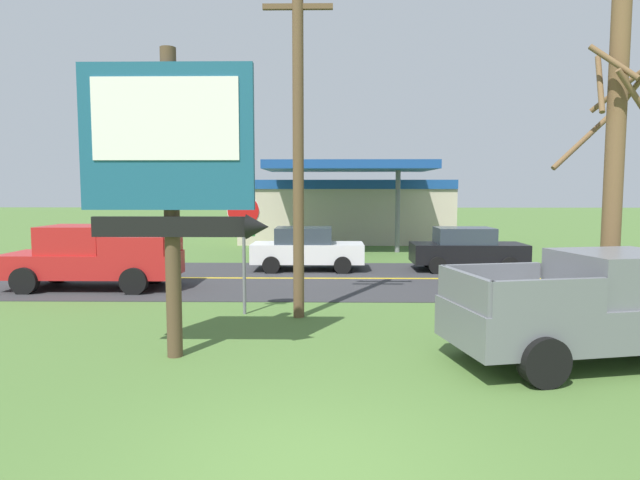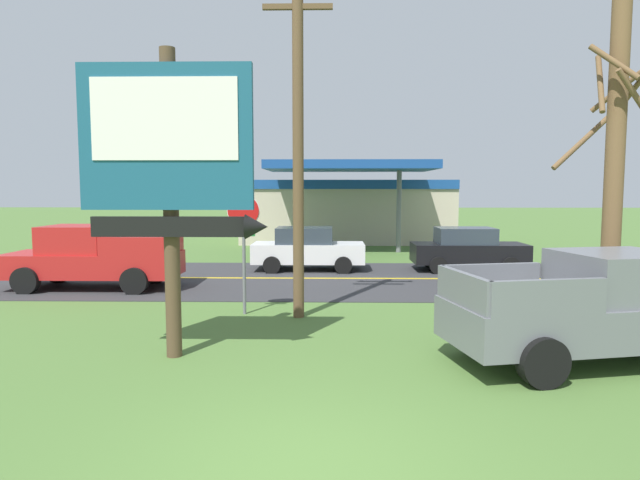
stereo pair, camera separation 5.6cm
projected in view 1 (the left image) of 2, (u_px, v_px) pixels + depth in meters
ground_plane at (308, 470)px, 6.02m from camera, size 180.00×180.00×0.00m
road_asphalt at (322, 279)px, 18.96m from camera, size 140.00×8.00×0.02m
road_centre_line at (322, 278)px, 18.96m from camera, size 126.00×0.20×0.01m
motel_sign at (172, 160)px, 9.68m from camera, size 3.29×0.54×5.54m
stop_sign at (244, 232)px, 13.40m from camera, size 0.80×0.08×2.95m
utility_pole at (298, 126)px, 12.87m from camera, size 1.80×0.26×8.54m
bare_tree at (615, 157)px, 11.98m from camera, size 2.25×1.88×7.18m
gas_station at (345, 209)px, 32.59m from camera, size 12.00×11.50×4.40m
pickup_grey_parked_on_lawn at (599, 308)px, 9.74m from camera, size 5.49×3.01×1.96m
pickup_red_on_road at (91, 258)px, 17.00m from camera, size 5.20×2.24×1.96m
car_black_near_lane at (467, 249)px, 20.79m from camera, size 4.20×2.00×1.64m
car_white_far_lane at (307, 249)px, 20.89m from camera, size 4.20×2.00×1.64m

